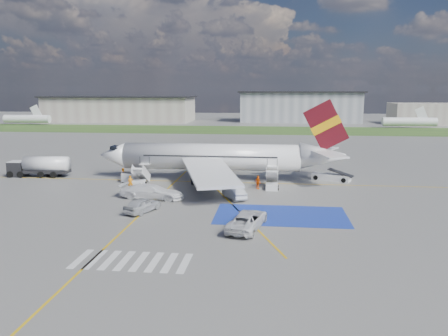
{
  "coord_description": "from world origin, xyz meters",
  "views": [
    {
      "loc": [
        8.91,
        -49.29,
        13.24
      ],
      "look_at": [
        2.97,
        4.34,
        3.5
      ],
      "focal_mm": 35.0,
      "sensor_mm": 36.0,
      "label": 1
    }
  ],
  "objects_px": {
    "belt_loader": "(331,177)",
    "van_white_b": "(152,189)",
    "van_white_a": "(248,217)",
    "car_silver_a": "(142,205)",
    "fuel_tanker": "(40,168)",
    "car_silver_b": "(234,193)",
    "airliner": "(221,157)",
    "gpu_cart": "(129,178)"
  },
  "relations": [
    {
      "from": "airliner",
      "to": "fuel_tanker",
      "type": "bearing_deg",
      "value": -178.29
    },
    {
      "from": "airliner",
      "to": "belt_loader",
      "type": "distance_m",
      "value": 16.56
    },
    {
      "from": "airliner",
      "to": "van_white_b",
      "type": "relative_size",
      "value": 6.13
    },
    {
      "from": "van_white_a",
      "to": "van_white_b",
      "type": "bearing_deg",
      "value": -28.13
    },
    {
      "from": "airliner",
      "to": "gpu_cart",
      "type": "relative_size",
      "value": 17.85
    },
    {
      "from": "airliner",
      "to": "gpu_cart",
      "type": "xyz_separation_m",
      "value": [
        -12.94,
        -3.76,
        -2.69
      ]
    },
    {
      "from": "airliner",
      "to": "car_silver_a",
      "type": "height_order",
      "value": "airliner"
    },
    {
      "from": "belt_loader",
      "to": "van_white_a",
      "type": "distance_m",
      "value": 26.36
    },
    {
      "from": "fuel_tanker",
      "to": "belt_loader",
      "type": "relative_size",
      "value": 1.53
    },
    {
      "from": "fuel_tanker",
      "to": "gpu_cart",
      "type": "bearing_deg",
      "value": -14.16
    },
    {
      "from": "airliner",
      "to": "van_white_a",
      "type": "height_order",
      "value": "airliner"
    },
    {
      "from": "gpu_cart",
      "to": "car_silver_b",
      "type": "relative_size",
      "value": 0.46
    },
    {
      "from": "car_silver_b",
      "to": "van_white_b",
      "type": "relative_size",
      "value": 0.75
    },
    {
      "from": "car_silver_b",
      "to": "van_white_a",
      "type": "height_order",
      "value": "van_white_a"
    },
    {
      "from": "gpu_cart",
      "to": "car_silver_a",
      "type": "relative_size",
      "value": 0.43
    },
    {
      "from": "airliner",
      "to": "gpu_cart",
      "type": "distance_m",
      "value": 13.74
    },
    {
      "from": "belt_loader",
      "to": "car_silver_a",
      "type": "xyz_separation_m",
      "value": [
        -22.79,
        -19.63,
        0.37
      ]
    },
    {
      "from": "van_white_a",
      "to": "van_white_b",
      "type": "height_order",
      "value": "van_white_b"
    },
    {
      "from": "belt_loader",
      "to": "van_white_b",
      "type": "distance_m",
      "value": 27.12
    },
    {
      "from": "belt_loader",
      "to": "car_silver_b",
      "type": "xyz_separation_m",
      "value": [
        -13.32,
        -12.63,
        0.29
      ]
    },
    {
      "from": "van_white_b",
      "to": "belt_loader",
      "type": "bearing_deg",
      "value": -52.41
    },
    {
      "from": "belt_loader",
      "to": "van_white_b",
      "type": "xyz_separation_m",
      "value": [
        -23.4,
        -13.69,
        0.73
      ]
    },
    {
      "from": "gpu_cart",
      "to": "van_white_b",
      "type": "relative_size",
      "value": 0.34
    },
    {
      "from": "van_white_a",
      "to": "airliner",
      "type": "bearing_deg",
      "value": -65.57
    },
    {
      "from": "fuel_tanker",
      "to": "car_silver_a",
      "type": "distance_m",
      "value": 27.79
    },
    {
      "from": "car_silver_a",
      "to": "fuel_tanker",
      "type": "bearing_deg",
      "value": -16.63
    },
    {
      "from": "fuel_tanker",
      "to": "gpu_cart",
      "type": "distance_m",
      "value": 15.42
    },
    {
      "from": "gpu_cart",
      "to": "van_white_a",
      "type": "distance_m",
      "value": 26.22
    },
    {
      "from": "gpu_cart",
      "to": "belt_loader",
      "type": "bearing_deg",
      "value": 21.52
    },
    {
      "from": "van_white_b",
      "to": "fuel_tanker",
      "type": "bearing_deg",
      "value": 68.2
    },
    {
      "from": "airliner",
      "to": "belt_loader",
      "type": "xyz_separation_m",
      "value": [
        16.25,
        1.23,
        -2.95
      ]
    },
    {
      "from": "car_silver_a",
      "to": "belt_loader",
      "type": "bearing_deg",
      "value": -116.67
    },
    {
      "from": "airliner",
      "to": "car_silver_b",
      "type": "height_order",
      "value": "airliner"
    },
    {
      "from": "car_silver_b",
      "to": "gpu_cart",
      "type": "bearing_deg",
      "value": -54.27
    },
    {
      "from": "fuel_tanker",
      "to": "gpu_cart",
      "type": "relative_size",
      "value": 4.51
    },
    {
      "from": "fuel_tanker",
      "to": "gpu_cart",
      "type": "xyz_separation_m",
      "value": [
        15.13,
        -2.93,
        -0.62
      ]
    },
    {
      "from": "belt_loader",
      "to": "car_silver_a",
      "type": "relative_size",
      "value": 1.28
    },
    {
      "from": "fuel_tanker",
      "to": "belt_loader",
      "type": "xyz_separation_m",
      "value": [
        44.32,
        2.07,
        -0.87
      ]
    },
    {
      "from": "gpu_cart",
      "to": "van_white_b",
      "type": "distance_m",
      "value": 10.46
    },
    {
      "from": "airliner",
      "to": "van_white_b",
      "type": "xyz_separation_m",
      "value": [
        -7.15,
        -12.46,
        -2.22
      ]
    },
    {
      "from": "car_silver_a",
      "to": "airliner",
      "type": "bearing_deg",
      "value": -86.99
    },
    {
      "from": "fuel_tanker",
      "to": "van_white_a",
      "type": "bearing_deg",
      "value": -36.52
    }
  ]
}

